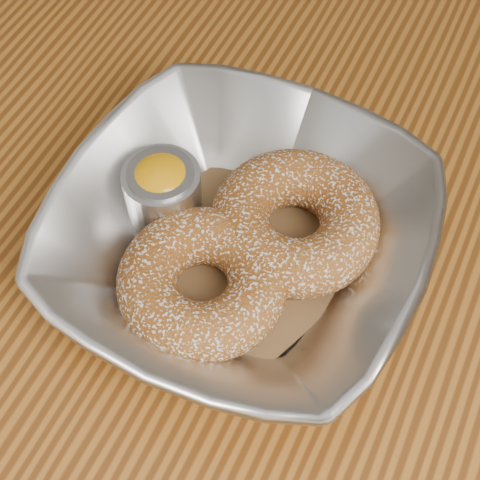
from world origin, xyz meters
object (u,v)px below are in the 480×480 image
at_px(serving_bowl, 240,239).
at_px(table, 316,308).
at_px(donut_front, 202,282).
at_px(ramekin, 163,192).
at_px(donut_back, 295,221).

bearing_deg(serving_bowl, table, 38.56).
xyz_separation_m(donut_front, ramekin, (-0.06, 0.05, 0.01)).
height_order(donut_front, ramekin, ramekin).
bearing_deg(serving_bowl, donut_back, 47.03).
height_order(table, donut_front, donut_front).
bearing_deg(donut_back, ramekin, -166.97).
bearing_deg(donut_front, donut_back, 62.98).
bearing_deg(ramekin, table, 15.75).
bearing_deg(ramekin, donut_front, -41.28).
height_order(donut_back, donut_front, donut_back).
distance_m(donut_back, ramekin, 0.09).
bearing_deg(table, serving_bowl, -141.44).
height_order(table, serving_bowl, serving_bowl).
xyz_separation_m(donut_back, ramekin, (-0.09, -0.02, 0.01)).
bearing_deg(serving_bowl, ramekin, 172.38).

